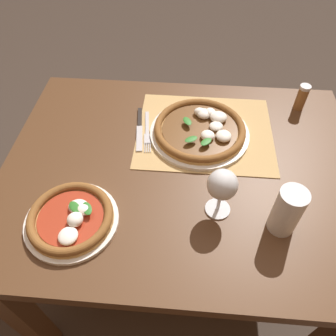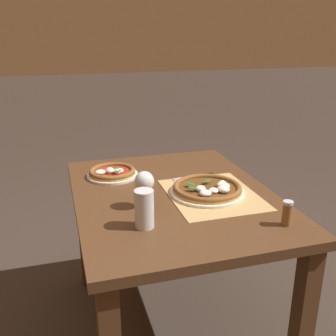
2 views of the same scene
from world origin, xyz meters
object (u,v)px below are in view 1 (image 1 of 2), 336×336
object	(u,v)px
pint_glass	(287,212)
pepper_shaker	(302,97)
pizza_far	(71,218)
knife	(140,129)
wine_glass	(222,186)
fork	(147,131)
pizza_near	(201,129)

from	to	relation	value
pint_glass	pepper_shaker	distance (m)	0.53
pizza_far	knife	size ratio (longest dim) A/B	1.17
wine_glass	fork	bearing A→B (deg)	-51.64
pizza_far	fork	world-z (taller)	pizza_far
pizza_near	fork	size ratio (longest dim) A/B	1.66
fork	pepper_shaker	bearing A→B (deg)	-161.89
pizza_near	pepper_shaker	distance (m)	0.39
wine_glass	knife	world-z (taller)	wine_glass
wine_glass	fork	size ratio (longest dim) A/B	0.77
knife	pizza_far	bearing A→B (deg)	71.06
knife	pepper_shaker	distance (m)	0.59
wine_glass	pint_glass	size ratio (longest dim) A/B	1.07
knife	pepper_shaker	world-z (taller)	pepper_shaker
knife	pepper_shaker	xyz separation A→B (m)	(-0.56, -0.16, 0.04)
pizza_far	pint_glass	distance (m)	0.56
fork	knife	world-z (taller)	knife
wine_glass	knife	distance (m)	0.41
pizza_far	pepper_shaker	distance (m)	0.88
pizza_near	fork	distance (m)	0.18
pizza_near	pepper_shaker	size ratio (longest dim) A/B	3.43
pizza_near	pint_glass	xyz separation A→B (m)	(-0.22, 0.34, 0.05)
pint_glass	wine_glass	bearing A→B (deg)	-13.48
pizza_near	fork	xyz separation A→B (m)	(0.18, 0.00, -0.02)
knife	pepper_shaker	size ratio (longest dim) A/B	2.22
pizza_far	pint_glass	world-z (taller)	pint_glass
fork	pepper_shaker	distance (m)	0.56
pizza_near	fork	world-z (taller)	pizza_near
wine_glass	pepper_shaker	distance (m)	0.56
pizza_far	pepper_shaker	world-z (taller)	pepper_shaker
wine_glass	pint_glass	world-z (taller)	wine_glass
wine_glass	pint_glass	xyz separation A→B (m)	(-0.17, 0.04, -0.04)
wine_glass	pepper_shaker	bearing A→B (deg)	-122.73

